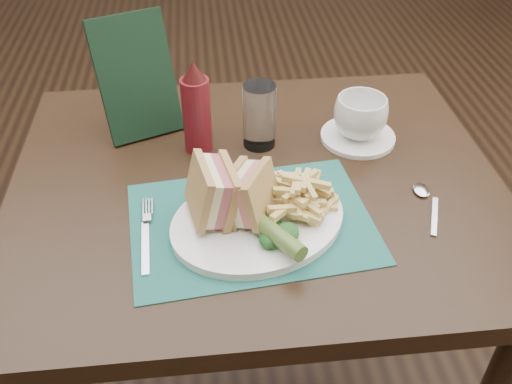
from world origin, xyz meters
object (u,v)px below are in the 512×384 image
at_px(placemat, 251,223).
at_px(check_presenter, 136,77).
at_px(coffee_cup, 360,117).
at_px(ketchup_bottle, 196,107).
at_px(table_main, 256,310).
at_px(saucer, 358,137).
at_px(sandwich_half_b, 238,191).
at_px(drinking_glass, 259,116).
at_px(plate, 258,221).
at_px(sandwich_half_a, 199,193).

xyz_separation_m(placemat, check_presenter, (-0.19, 0.32, 0.12)).
height_order(coffee_cup, ketchup_bottle, ketchup_bottle).
relative_size(table_main, saucer, 6.00).
height_order(sandwich_half_b, check_presenter, check_presenter).
height_order(drinking_glass, ketchup_bottle, ketchup_bottle).
bearing_deg(plate, table_main, 61.41).
relative_size(saucer, drinking_glass, 1.15).
bearing_deg(drinking_glass, table_main, -99.16).
height_order(table_main, ketchup_bottle, ketchup_bottle).
bearing_deg(check_presenter, coffee_cup, -32.70).
bearing_deg(saucer, table_main, -153.29).
xyz_separation_m(table_main, drinking_glass, (0.02, 0.11, 0.44)).
bearing_deg(coffee_cup, table_main, -153.29).
bearing_deg(ketchup_bottle, table_main, -47.70).
xyz_separation_m(sandwich_half_a, saucer, (0.32, 0.23, -0.06)).
distance_m(table_main, sandwich_half_a, 0.47).
relative_size(table_main, plate, 3.00).
bearing_deg(sandwich_half_b, sandwich_half_a, -146.00).
bearing_deg(table_main, sandwich_half_a, -131.49).
distance_m(placemat, check_presenter, 0.39).
bearing_deg(ketchup_bottle, placemat, -70.84).
distance_m(sandwich_half_a, drinking_glass, 0.26).
xyz_separation_m(ketchup_bottle, check_presenter, (-0.11, 0.08, 0.02)).
relative_size(coffee_cup, drinking_glass, 0.81).
distance_m(plate, check_presenter, 0.40).
distance_m(ketchup_bottle, check_presenter, 0.14).
height_order(sandwich_half_a, check_presenter, check_presenter).
bearing_deg(check_presenter, sandwich_half_b, -82.16).
xyz_separation_m(table_main, coffee_cup, (0.22, 0.11, 0.43)).
distance_m(placemat, saucer, 0.33).
bearing_deg(placemat, ketchup_bottle, 109.16).
distance_m(saucer, coffee_cup, 0.05).
relative_size(saucer, ketchup_bottle, 0.81).
relative_size(sandwich_half_a, check_presenter, 0.42).
xyz_separation_m(coffee_cup, drinking_glass, (-0.20, 0.00, 0.01)).
bearing_deg(plate, sandwich_half_a, 150.53).
height_order(placemat, coffee_cup, coffee_cup).
bearing_deg(saucer, sandwich_half_b, -139.50).
distance_m(table_main, saucer, 0.45).
xyz_separation_m(sandwich_half_a, coffee_cup, (0.32, 0.23, -0.02)).
bearing_deg(placemat, plate, -30.70).
bearing_deg(sandwich_half_a, table_main, 37.72).
bearing_deg(plate, saucer, 22.14).
xyz_separation_m(plate, saucer, (0.23, 0.24, -0.00)).
height_order(placemat, saucer, saucer).
distance_m(coffee_cup, check_presenter, 0.45).
distance_m(sandwich_half_b, ketchup_bottle, 0.23).
bearing_deg(coffee_cup, ketchup_bottle, 179.67).
xyz_separation_m(table_main, plate, (-0.01, -0.13, 0.38)).
relative_size(plate, ketchup_bottle, 1.61).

